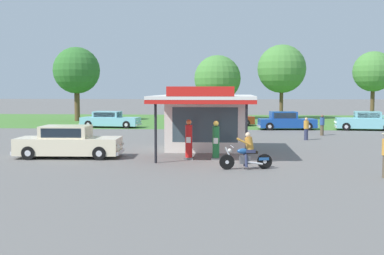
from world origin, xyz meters
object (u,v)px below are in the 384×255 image
(parked_car_back_row_centre_right, at_px, (225,119))
(motorcycle_with_rider, at_px, (247,154))
(bystander_chatting_near_pumps, at_px, (306,128))
(featured_classic_sedan, at_px, (68,143))
(bystander_admiring_sedan, at_px, (322,125))
(parked_car_back_row_far_right, at_px, (110,120))
(gas_pump_nearside, at_px, (189,141))
(parked_car_back_row_centre, at_px, (366,122))
(gas_pump_offside, at_px, (216,142))
(parked_car_back_row_right, at_px, (286,121))

(parked_car_back_row_centre_right, bearing_deg, motorcycle_with_rider, -87.21)
(parked_car_back_row_centre_right, xyz_separation_m, bystander_chatting_near_pumps, (5.55, -12.23, 0.14))
(featured_classic_sedan, distance_m, bystander_admiring_sedan, 19.65)
(parked_car_back_row_far_right, bearing_deg, gas_pump_nearside, -65.52)
(parked_car_back_row_centre, xyz_separation_m, bystander_chatting_near_pumps, (-6.18, -8.50, 0.07))
(featured_classic_sedan, height_order, bystander_admiring_sedan, featured_classic_sedan)
(parked_car_back_row_centre_right, xyz_separation_m, parked_car_back_row_far_right, (-10.28, -2.64, 0.02))
(gas_pump_offside, height_order, motorcycle_with_rider, gas_pump_offside)
(bystander_chatting_near_pumps, bearing_deg, parked_car_back_row_centre_right, 114.42)
(parked_car_back_row_far_right, bearing_deg, parked_car_back_row_centre_right, 14.41)
(bystander_admiring_sedan, bearing_deg, parked_car_back_row_far_right, 160.68)
(bystander_admiring_sedan, bearing_deg, parked_car_back_row_centre_right, 129.46)
(parked_car_back_row_centre_right, distance_m, bystander_admiring_sedan, 11.38)
(gas_pump_nearside, distance_m, parked_car_back_row_centre, 22.48)
(gas_pump_nearside, relative_size, parked_car_back_row_far_right, 0.35)
(motorcycle_with_rider, xyz_separation_m, parked_car_back_row_centre_right, (-1.20, 24.60, -0.00))
(gas_pump_offside, height_order, parked_car_back_row_centre_right, gas_pump_offside)
(motorcycle_with_rider, distance_m, parked_car_back_row_far_right, 24.78)
(parked_car_back_row_centre_right, bearing_deg, bystander_admiring_sedan, -50.54)
(gas_pump_offside, bearing_deg, parked_car_back_row_centre_right, 89.47)
(featured_classic_sedan, bearing_deg, gas_pump_offside, -1.46)
(parked_car_back_row_centre, bearing_deg, featured_classic_sedan, -137.04)
(gas_pump_nearside, distance_m, parked_car_back_row_centre_right, 21.95)
(featured_classic_sedan, xyz_separation_m, parked_car_back_row_right, (12.75, 18.05, -0.03))
(parked_car_back_row_centre_right, height_order, parked_car_back_row_centre, parked_car_back_row_centre)
(gas_pump_nearside, bearing_deg, parked_car_back_row_centre, 53.88)
(bystander_admiring_sedan, bearing_deg, gas_pump_offside, -119.56)
(gas_pump_nearside, bearing_deg, motorcycle_with_rider, -44.93)
(gas_pump_offside, xyz_separation_m, motorcycle_with_rider, (1.40, -2.71, -0.21))
(bystander_admiring_sedan, bearing_deg, parked_car_back_row_centre, 48.29)
(gas_pump_nearside, relative_size, bystander_chatting_near_pumps, 1.28)
(gas_pump_nearside, height_order, gas_pump_offside, gas_pump_nearside)
(gas_pump_offside, xyz_separation_m, parked_car_back_row_centre_right, (0.20, 21.89, -0.21))
(bystander_chatting_near_pumps, relative_size, bystander_admiring_sedan, 0.99)
(featured_classic_sedan, bearing_deg, motorcycle_with_rider, -18.28)
(gas_pump_offside, height_order, parked_car_back_row_far_right, gas_pump_offside)
(gas_pump_nearside, xyz_separation_m, parked_car_back_row_centre_right, (1.52, 21.89, -0.24))
(bystander_chatting_near_pumps, bearing_deg, featured_classic_sedan, -144.18)
(gas_pump_offside, distance_m, featured_classic_sedan, 7.37)
(gas_pump_nearside, height_order, motorcycle_with_rider, gas_pump_nearside)
(parked_car_back_row_centre, height_order, bystander_admiring_sedan, parked_car_back_row_centre)
(featured_classic_sedan, xyz_separation_m, bystander_admiring_sedan, (14.80, 12.92, 0.06))
(bystander_chatting_near_pumps, bearing_deg, bystander_admiring_sedan, 64.08)
(featured_classic_sedan, height_order, parked_car_back_row_centre_right, featured_classic_sedan)
(parked_car_back_row_right, bearing_deg, gas_pump_offside, -106.44)
(parked_car_back_row_centre_right, bearing_deg, gas_pump_nearside, -93.97)
(parked_car_back_row_centre_right, height_order, parked_car_back_row_far_right, parked_car_back_row_far_right)
(gas_pump_offside, height_order, bystander_admiring_sedan, gas_pump_offside)
(parked_car_back_row_far_right, bearing_deg, motorcycle_with_rider, -62.40)
(gas_pump_nearside, height_order, parked_car_back_row_centre_right, gas_pump_nearside)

